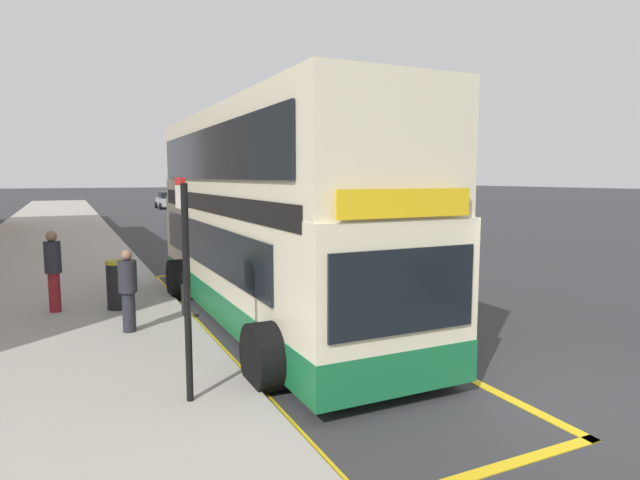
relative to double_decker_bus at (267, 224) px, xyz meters
The scene contains 9 objects.
ground_plane 26.17m from the double_decker_bus, 84.60° to the left, with size 260.00×260.00×0.00m, color #333335.
pavement_near 26.45m from the double_decker_bus, 99.92° to the left, with size 6.00×76.00×0.14m, color #A39E93.
double_decker_bus is the anchor object (origin of this frame).
bus_bay_markings 2.07m from the double_decker_bus, 78.44° to the right, with size 3.19×12.93×0.01m.
bus_stop_sign 4.52m from the double_decker_bus, 123.38° to the right, with size 0.09×0.51×2.90m.
parked_car_silver_distant 43.08m from the double_decker_bus, 83.07° to the left, with size 2.09×4.20×1.62m.
pedestrian_waiting_near_sign 4.73m from the double_decker_bus, 153.22° to the left, with size 0.34×0.34×1.76m.
pedestrian_further_back 3.05m from the double_decker_bus, behind, with size 0.34×0.34×1.56m.
litter_bin 3.65m from the double_decker_bus, 148.06° to the left, with size 0.50×0.50×1.08m.
Camera 1 is at (-6.28, -4.58, 3.04)m, focal length 30.00 mm.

